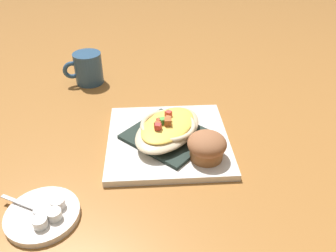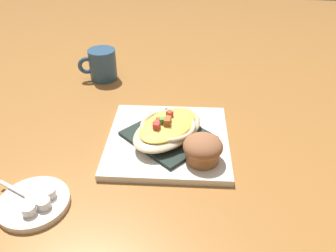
# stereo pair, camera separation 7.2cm
# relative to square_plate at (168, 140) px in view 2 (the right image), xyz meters

# --- Properties ---
(ground_plane) EXTENTS (2.60, 2.60, 0.00)m
(ground_plane) POSITION_rel_square_plate_xyz_m (0.00, 0.00, -0.01)
(ground_plane) COLOR #A06630
(square_plate) EXTENTS (0.29, 0.29, 0.01)m
(square_plate) POSITION_rel_square_plate_xyz_m (0.00, 0.00, 0.00)
(square_plate) COLOR silver
(square_plate) RESTS_ON ground_plane
(folded_napkin) EXTENTS (0.22, 0.21, 0.01)m
(folded_napkin) POSITION_rel_square_plate_xyz_m (0.00, 0.00, 0.01)
(folded_napkin) COLOR #24302B
(folded_napkin) RESTS_ON square_plate
(gratin_dish) EXTENTS (0.19, 0.22, 0.05)m
(gratin_dish) POSITION_rel_square_plate_xyz_m (0.00, 0.00, 0.03)
(gratin_dish) COLOR beige
(gratin_dish) RESTS_ON folded_napkin
(muffin) EXTENTS (0.08, 0.08, 0.06)m
(muffin) POSITION_rel_square_plate_xyz_m (-0.08, 0.06, 0.04)
(muffin) COLOR #9E6135
(muffin) RESTS_ON square_plate
(coffee_mug) EXTENTS (0.11, 0.08, 0.09)m
(coffee_mug) POSITION_rel_square_plate_xyz_m (0.24, -0.28, 0.03)
(coffee_mug) COLOR #2E5074
(coffee_mug) RESTS_ON ground_plane
(creamer_saucer) EXTENTS (0.12, 0.12, 0.01)m
(creamer_saucer) POSITION_rel_square_plate_xyz_m (0.20, 0.22, -0.00)
(creamer_saucer) COLOR silver
(creamer_saucer) RESTS_ON ground_plane
(spoon) EXTENTS (0.10, 0.05, 0.01)m
(spoon) POSITION_rel_square_plate_xyz_m (0.21, 0.21, 0.01)
(spoon) COLOR silver
(spoon) RESTS_ON creamer_saucer
(creamer_cup_0) EXTENTS (0.02, 0.02, 0.02)m
(creamer_cup_0) POSITION_rel_square_plate_xyz_m (0.19, 0.24, 0.01)
(creamer_cup_0) COLOR white
(creamer_cup_0) RESTS_ON creamer_saucer
(creamer_cup_1) EXTENTS (0.02, 0.02, 0.02)m
(creamer_cup_1) POSITION_rel_square_plate_xyz_m (0.18, 0.23, 0.01)
(creamer_cup_1) COLOR white
(creamer_cup_1) RESTS_ON creamer_saucer
(creamer_cup_2) EXTENTS (0.02, 0.02, 0.02)m
(creamer_cup_2) POSITION_rel_square_plate_xyz_m (0.18, 0.20, 0.01)
(creamer_cup_2) COLOR white
(creamer_cup_2) RESTS_ON creamer_saucer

